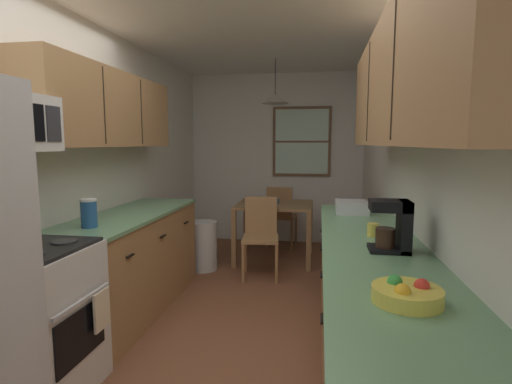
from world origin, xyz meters
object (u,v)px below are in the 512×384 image
object	(u,v)px
dining_chair_near	(261,233)
table_serving_bowl	(271,201)
storage_canister	(89,213)
dish_rack	(351,207)
fruit_bowl	(407,293)
dining_table	(275,212)
dining_chair_far	(281,214)
stove_range	(31,322)
mug_by_coffeemaker	(373,230)
coffee_maker	(395,225)
trash_bin	(203,246)

from	to	relation	value
dining_chair_near	table_serving_bowl	world-z (taller)	dining_chair_near
storage_canister	dish_rack	world-z (taller)	storage_canister
table_serving_bowl	fruit_bowl	bearing A→B (deg)	-74.48
dining_table	dining_chair_far	bearing A→B (deg)	88.07
stove_range	dining_chair_far	xyz separation A→B (m)	(1.11, 3.64, 0.03)
dining_table	dining_chair_far	distance (m)	0.64
mug_by_coffeemaker	dish_rack	bearing A→B (deg)	94.54
dining_chair_far	storage_canister	xyz separation A→B (m)	(-1.12, -2.99, 0.51)
stove_range	coffee_maker	xyz separation A→B (m)	(2.08, 0.33, 0.58)
dining_chair_near	mug_by_coffeemaker	xyz separation A→B (m)	(1.01, -1.69, 0.44)
dining_chair_near	storage_canister	xyz separation A→B (m)	(-1.01, -1.73, 0.51)
storage_canister	fruit_bowl	size ratio (longest dim) A/B	0.78
trash_bin	fruit_bowl	distance (m)	3.43
dining_table	table_serving_bowl	bearing A→B (deg)	168.58
dining_chair_near	dining_chair_far	size ratio (longest dim) A/B	1.00
stove_range	fruit_bowl	xyz separation A→B (m)	(2.00, -0.42, 0.47)
dining_table	trash_bin	xyz separation A→B (m)	(-0.80, -0.52, -0.34)
coffee_maker	dining_chair_near	bearing A→B (deg)	117.60
dining_chair_far	mug_by_coffeemaker	distance (m)	3.11
stove_range	dining_table	distance (m)	3.21
dish_rack	coffee_maker	bearing A→B (deg)	-83.74
coffee_maker	dish_rack	xyz separation A→B (m)	(-0.14, 1.27, -0.10)
trash_bin	table_serving_bowl	world-z (taller)	table_serving_bowl
dining_chair_far	table_serving_bowl	distance (m)	0.68
table_serving_bowl	dining_chair_near	bearing A→B (deg)	-93.09
dining_chair_near	dish_rack	distance (m)	1.30
trash_bin	storage_canister	xyz separation A→B (m)	(-0.30, -1.84, 0.71)
stove_range	storage_canister	world-z (taller)	storage_canister
trash_bin	storage_canister	world-z (taller)	storage_canister
stove_range	fruit_bowl	world-z (taller)	stove_range
dining_table	dish_rack	xyz separation A→B (m)	(0.85, -1.41, 0.32)
coffee_maker	dish_rack	size ratio (longest dim) A/B	0.86
stove_range	table_serving_bowl	world-z (taller)	stove_range
dining_table	storage_canister	size ratio (longest dim) A/B	4.57
stove_range	coffee_maker	size ratio (longest dim) A/B	3.74
stove_range	trash_bin	size ratio (longest dim) A/B	1.88
storage_canister	table_serving_bowl	bearing A→B (deg)	66.14
stove_range	storage_canister	distance (m)	0.84
trash_bin	mug_by_coffeemaker	distance (m)	2.57
trash_bin	coffee_maker	bearing A→B (deg)	-50.38
trash_bin	fruit_bowl	bearing A→B (deg)	-59.63
trash_bin	fruit_bowl	world-z (taller)	fruit_bowl
coffee_maker	table_serving_bowl	distance (m)	2.90
mug_by_coffeemaker	fruit_bowl	xyz separation A→B (m)	(-0.02, -1.11, -0.01)
coffee_maker	mug_by_coffeemaker	world-z (taller)	coffee_maker
storage_canister	mug_by_coffeemaker	distance (m)	2.02
dining_chair_far	coffee_maker	distance (m)	3.49
storage_canister	mug_by_coffeemaker	size ratio (longest dim) A/B	1.88
table_serving_bowl	mug_by_coffeemaker	bearing A→B (deg)	-67.35
dining_chair_far	storage_canister	world-z (taller)	storage_canister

